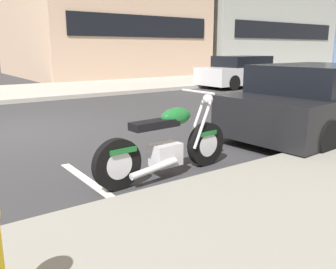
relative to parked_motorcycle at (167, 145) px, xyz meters
name	(u,v)px	position (x,y,z in m)	size (l,w,h in m)	color
ground_plane	(20,133)	(-0.96, 3.87, -0.43)	(260.00, 260.00, 0.00)	#333335
sidewalk_far_curb	(219,79)	(11.04, 10.65, -0.36)	(120.00, 5.00, 0.14)	#ADA89E
parking_stall_stripe	(96,186)	(-0.96, 0.19, -0.43)	(0.12, 2.20, 0.01)	silver
parked_motorcycle	(167,145)	(0.00, 0.00, 0.00)	(2.15, 0.62, 1.12)	black
parked_car_far_down_curb	(319,102)	(3.74, 0.17, 0.24)	(4.23, 2.14, 1.39)	black
car_opposite_curb	(243,72)	(9.57, 7.62, 0.22)	(4.37, 1.86, 1.36)	silver
townhouse_near_left	(319,16)	(32.47, 18.79, 4.43)	(12.69, 11.76, 9.72)	#6B84B2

